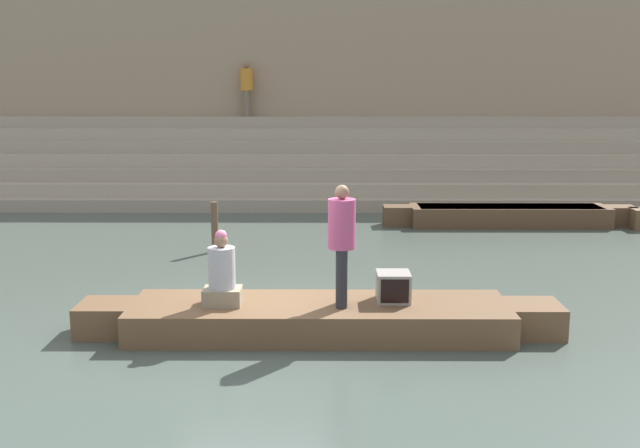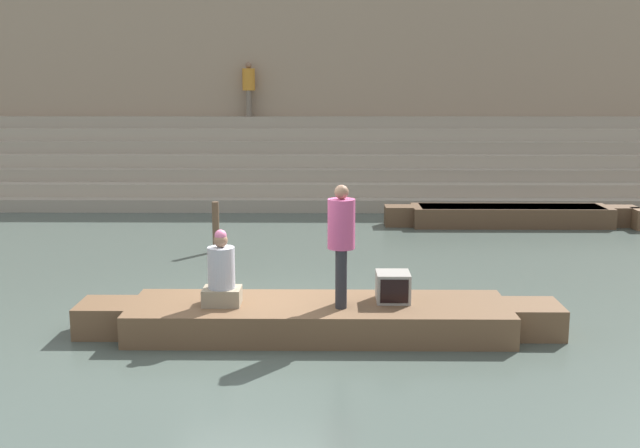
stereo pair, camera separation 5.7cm
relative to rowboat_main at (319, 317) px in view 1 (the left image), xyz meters
The scene contains 10 objects.
ground_plane 1.04m from the rowboat_main, 158.59° to the left, with size 120.00×120.00×0.00m, color #47544C.
ghat_steps 12.45m from the rowboat_main, 94.36° to the left, with size 36.00×3.94×2.43m.
back_wall 14.75m from the rowboat_main, 93.76° to the left, with size 34.20×1.28×6.62m.
rowboat_main is the anchor object (origin of this frame).
person_standing 1.21m from the rowboat_main, 21.07° to the right, with size 0.37×0.37×1.68m.
person_rowing 1.48m from the rowboat_main, behind, with size 0.52×0.41×1.06m.
tv_set 1.12m from the rowboat_main, ahead, with size 0.47×0.48×0.41m.
moored_boat_shore 9.36m from the rowboat_main, 60.37° to the left, with size 6.19×1.06×0.48m.
mooring_post 5.63m from the rowboat_main, 113.13° to the left, with size 0.14×0.14×1.05m, color brown.
person_on_steps 14.08m from the rowboat_main, 99.83° to the left, with size 0.39×0.39×1.66m.
Camera 1 is at (1.01, -10.42, 3.46)m, focal length 42.00 mm.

